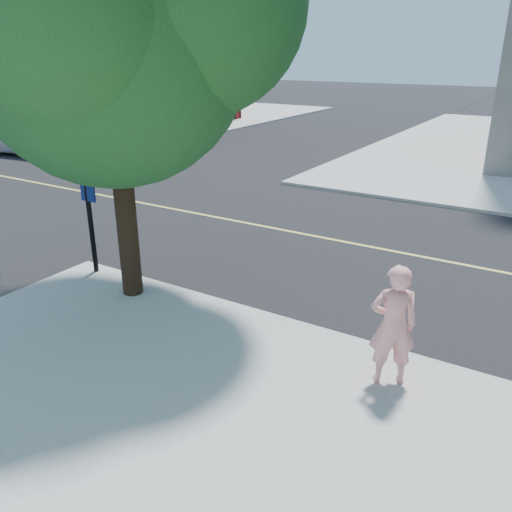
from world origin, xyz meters
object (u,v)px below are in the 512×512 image
Objects in this scene: street_tree at (113,8)px; man_on_phone at (393,325)px; car_a at (47,135)px; signal_pole at (23,126)px.

man_on_phone is at bearing -3.05° from street_tree.
man_on_phone is at bearing -122.10° from car_a.
street_tree reaches higher than signal_pole.
man_on_phone is 6.59m from street_tree.
street_tree is 1.25× the size of car_a.
car_a is (-14.28, 9.15, -4.32)m from street_tree.
man_on_phone is 8.67m from signal_pole.
car_a is (-10.97, 8.80, -2.18)m from signal_pole.
man_on_phone is 0.50× the size of signal_pole.
man_on_phone reaches higher than car_a.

